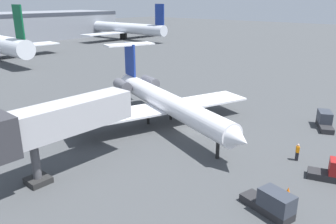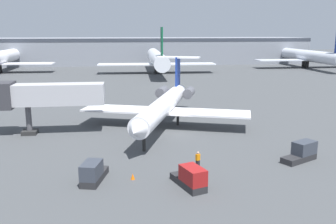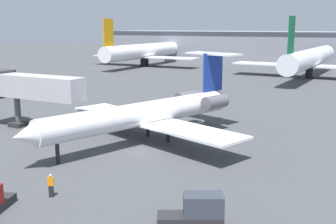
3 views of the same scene
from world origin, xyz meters
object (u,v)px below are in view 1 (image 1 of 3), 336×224
object	(u,v)px
ground_crew_marshaller	(297,152)
baggage_tug_trailing	(325,121)
regional_jet	(163,100)
parked_airliner_centre	(123,28)
traffic_cone_near	(288,190)
baggage_tug_spare	(272,203)
jet_bridge	(51,123)

from	to	relation	value
ground_crew_marshaller	baggage_tug_trailing	world-z (taller)	baggage_tug_trailing
regional_jet	parked_airliner_centre	bearing A→B (deg)	51.08
regional_jet	baggage_tug_trailing	size ratio (longest dim) A/B	6.39
ground_crew_marshaller	traffic_cone_near	bearing A→B (deg)	-164.52
traffic_cone_near	parked_airliner_centre	xyz separation A→B (m)	(64.64, 91.49, 3.94)
regional_jet	ground_crew_marshaller	bearing A→B (deg)	-86.57
regional_jet	baggage_tug_trailing	bearing A→B (deg)	-52.42
parked_airliner_centre	traffic_cone_near	bearing A→B (deg)	-125.24
regional_jet	baggage_tug_spare	size ratio (longest dim) A/B	6.36
jet_bridge	baggage_tug_trailing	distance (m)	30.90
ground_crew_marshaller	regional_jet	bearing A→B (deg)	93.43
regional_jet	ground_crew_marshaller	distance (m)	16.35
ground_crew_marshaller	baggage_tug_spare	bearing A→B (deg)	-169.08
baggage_tug_spare	jet_bridge	bearing A→B (deg)	113.02
baggage_tug_trailing	baggage_tug_spare	distance (m)	20.54
ground_crew_marshaller	parked_airliner_centre	distance (m)	107.19
parked_airliner_centre	regional_jet	bearing A→B (deg)	-128.92
regional_jet	ground_crew_marshaller	size ratio (longest dim) A/B	15.89
baggage_tug_spare	parked_airliner_centre	size ratio (longest dim) A/B	0.10
baggage_tug_trailing	jet_bridge	bearing A→B (deg)	153.28
regional_jet	ground_crew_marshaller	world-z (taller)	regional_jet
baggage_tug_spare	parked_airliner_centre	xyz separation A→B (m)	(68.02, 91.62, 3.38)
ground_crew_marshaller	parked_airliner_centre	world-z (taller)	parked_airliner_centre
ground_crew_marshaller	parked_airliner_centre	xyz separation A→B (m)	(58.47, 89.78, 3.36)
baggage_tug_trailing	baggage_tug_spare	size ratio (longest dim) A/B	0.99
jet_bridge	ground_crew_marshaller	xyz separation A→B (m)	(16.55, -14.63, -4.02)
baggage_tug_trailing	baggage_tug_spare	world-z (taller)	same
jet_bridge	traffic_cone_near	distance (m)	19.89
ground_crew_marshaller	baggage_tug_trailing	size ratio (longest dim) A/B	0.40
traffic_cone_near	regional_jet	bearing A→B (deg)	73.77
jet_bridge	ground_crew_marshaller	size ratio (longest dim) A/B	7.92
baggage_tug_trailing	traffic_cone_near	world-z (taller)	baggage_tug_trailing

